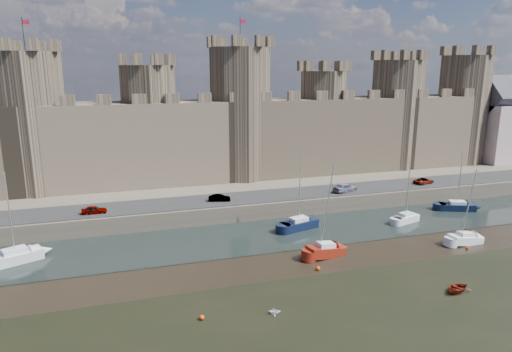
{
  "coord_description": "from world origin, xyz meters",
  "views": [
    {
      "loc": [
        -19.29,
        -31.22,
        22.28
      ],
      "look_at": [
        -3.07,
        22.0,
        8.9
      ],
      "focal_mm": 32.0,
      "sensor_mm": 36.0,
      "label": 1
    }
  ],
  "objects_px": {
    "car_3": "(424,181)",
    "car_0": "(94,210)",
    "sailboat_3": "(457,206)",
    "sailboat_4": "(325,250)",
    "car_1": "(219,198)",
    "sailboat_1": "(299,224)",
    "sailboat_2": "(406,218)",
    "sailboat_5": "(465,238)",
    "car_2": "(345,188)",
    "sailboat_0": "(15,256)"
  },
  "relations": [
    {
      "from": "sailboat_2",
      "to": "sailboat_4",
      "type": "distance_m",
      "value": 18.27
    },
    {
      "from": "car_3",
      "to": "sailboat_3",
      "type": "height_order",
      "value": "sailboat_3"
    },
    {
      "from": "sailboat_3",
      "to": "sailboat_4",
      "type": "xyz_separation_m",
      "value": [
        -27.83,
        -10.4,
        0.06
      ]
    },
    {
      "from": "sailboat_3",
      "to": "sailboat_5",
      "type": "distance_m",
      "value": 14.86
    },
    {
      "from": "sailboat_0",
      "to": "sailboat_1",
      "type": "distance_m",
      "value": 35.82
    },
    {
      "from": "sailboat_1",
      "to": "sailboat_3",
      "type": "xyz_separation_m",
      "value": [
        27.35,
        0.81,
        -0.1
      ]
    },
    {
      "from": "car_3",
      "to": "car_0",
      "type": "bearing_deg",
      "value": 78.18
    },
    {
      "from": "sailboat_3",
      "to": "sailboat_5",
      "type": "xyz_separation_m",
      "value": [
        -8.83,
        -11.95,
        -0.03
      ]
    },
    {
      "from": "sailboat_4",
      "to": "sailboat_5",
      "type": "bearing_deg",
      "value": -15.71
    },
    {
      "from": "car_1",
      "to": "car_3",
      "type": "xyz_separation_m",
      "value": [
        36.09,
        0.03,
        -0.01
      ]
    },
    {
      "from": "car_0",
      "to": "sailboat_0",
      "type": "bearing_deg",
      "value": 134.91
    },
    {
      "from": "sailboat_4",
      "to": "car_3",
      "type": "bearing_deg",
      "value": 22.67
    },
    {
      "from": "car_0",
      "to": "car_1",
      "type": "xyz_separation_m",
      "value": [
        17.79,
        0.82,
        -0.03
      ]
    },
    {
      "from": "car_2",
      "to": "sailboat_5",
      "type": "distance_m",
      "value": 20.53
    },
    {
      "from": "sailboat_0",
      "to": "sailboat_1",
      "type": "height_order",
      "value": "sailboat_1"
    },
    {
      "from": "car_1",
      "to": "sailboat_5",
      "type": "height_order",
      "value": "sailboat_5"
    },
    {
      "from": "car_0",
      "to": "sailboat_4",
      "type": "xyz_separation_m",
      "value": [
        26.79,
        -17.22,
        -2.26
      ]
    },
    {
      "from": "sailboat_4",
      "to": "sailboat_2",
      "type": "bearing_deg",
      "value": 14.03
    },
    {
      "from": "sailboat_3",
      "to": "sailboat_4",
      "type": "relative_size",
      "value": 0.84
    },
    {
      "from": "car_3",
      "to": "sailboat_2",
      "type": "xyz_separation_m",
      "value": [
        -10.55,
        -10.33,
        -2.28
      ]
    },
    {
      "from": "sailboat_1",
      "to": "sailboat_2",
      "type": "relative_size",
      "value": 1.19
    },
    {
      "from": "car_2",
      "to": "sailboat_2",
      "type": "xyz_separation_m",
      "value": [
        4.87,
        -9.73,
        -2.4
      ]
    },
    {
      "from": "sailboat_1",
      "to": "sailboat_5",
      "type": "xyz_separation_m",
      "value": [
        18.52,
        -11.14,
        -0.13
      ]
    },
    {
      "from": "car_1",
      "to": "sailboat_2",
      "type": "xyz_separation_m",
      "value": [
        25.54,
        -10.31,
        -2.28
      ]
    },
    {
      "from": "car_2",
      "to": "car_3",
      "type": "xyz_separation_m",
      "value": [
        15.41,
        0.6,
        -0.13
      ]
    },
    {
      "from": "car_0",
      "to": "car_1",
      "type": "relative_size",
      "value": 1.02
    },
    {
      "from": "car_3",
      "to": "sailboat_1",
      "type": "distance_m",
      "value": 28.02
    },
    {
      "from": "car_1",
      "to": "car_3",
      "type": "height_order",
      "value": "car_1"
    },
    {
      "from": "car_0",
      "to": "sailboat_5",
      "type": "distance_m",
      "value": 49.55
    },
    {
      "from": "sailboat_3",
      "to": "car_2",
      "type": "bearing_deg",
      "value": 177.85
    },
    {
      "from": "car_0",
      "to": "car_3",
      "type": "xyz_separation_m",
      "value": [
        53.89,
        0.84,
        -0.04
      ]
    },
    {
      "from": "sailboat_0",
      "to": "sailboat_3",
      "type": "height_order",
      "value": "sailboat_0"
    },
    {
      "from": "car_0",
      "to": "sailboat_5",
      "type": "bearing_deg",
      "value": -111.97
    },
    {
      "from": "car_1",
      "to": "sailboat_5",
      "type": "xyz_separation_m",
      "value": [
        28.0,
        -19.6,
        -2.32
      ]
    },
    {
      "from": "car_1",
      "to": "car_3",
      "type": "distance_m",
      "value": 36.09
    },
    {
      "from": "car_0",
      "to": "car_1",
      "type": "height_order",
      "value": "car_0"
    },
    {
      "from": "sailboat_0",
      "to": "sailboat_2",
      "type": "height_order",
      "value": "sailboat_0"
    },
    {
      "from": "car_0",
      "to": "car_2",
      "type": "xyz_separation_m",
      "value": [
        38.47,
        0.25,
        0.09
      ]
    },
    {
      "from": "car_1",
      "to": "sailboat_1",
      "type": "distance_m",
      "value": 12.88
    },
    {
      "from": "car_1",
      "to": "sailboat_3",
      "type": "bearing_deg",
      "value": -87.8
    },
    {
      "from": "car_0",
      "to": "sailboat_4",
      "type": "distance_m",
      "value": 31.92
    },
    {
      "from": "car_1",
      "to": "sailboat_1",
      "type": "relative_size",
      "value": 0.3
    },
    {
      "from": "car_2",
      "to": "car_3",
      "type": "bearing_deg",
      "value": -107.39
    },
    {
      "from": "sailboat_0",
      "to": "sailboat_2",
      "type": "distance_m",
      "value": 51.9
    },
    {
      "from": "car_3",
      "to": "sailboat_0",
      "type": "height_order",
      "value": "sailboat_0"
    },
    {
      "from": "car_3",
      "to": "sailboat_5",
      "type": "xyz_separation_m",
      "value": [
        -8.1,
        -19.62,
        -2.32
      ]
    },
    {
      "from": "sailboat_2",
      "to": "sailboat_3",
      "type": "bearing_deg",
      "value": -2.98
    },
    {
      "from": "car_0",
      "to": "car_2",
      "type": "relative_size",
      "value": 0.73
    },
    {
      "from": "car_3",
      "to": "sailboat_4",
      "type": "relative_size",
      "value": 0.34
    },
    {
      "from": "car_2",
      "to": "sailboat_2",
      "type": "relative_size",
      "value": 0.5
    }
  ]
}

